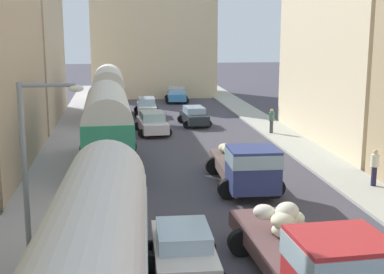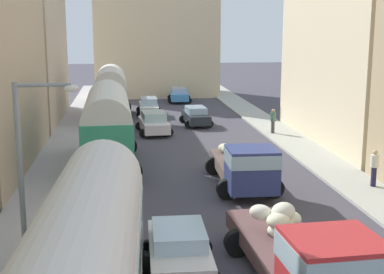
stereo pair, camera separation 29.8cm
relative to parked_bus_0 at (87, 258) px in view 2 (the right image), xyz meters
name	(u,v)px [view 2 (the right image)]	position (x,y,z in m)	size (l,w,h in m)	color
ground_plane	(181,145)	(4.43, 21.49, -2.21)	(154.00, 154.00, 0.00)	#413E47
sidewalk_left	(64,147)	(-2.82, 21.49, -2.14)	(2.50, 70.00, 0.14)	#A9A3A5
sidewalk_right	(292,141)	(11.68, 21.49, -2.14)	(2.50, 70.00, 0.14)	#A5A69B
building_left_3	(32,54)	(-6.15, 31.92, 3.04)	(4.57, 13.33, 10.43)	beige
building_right_2	(354,53)	(15.42, 21.26, 3.51)	(5.48, 14.83, 11.40)	beige
distant_church	(156,33)	(4.43, 46.94, 4.43)	(12.91, 6.65, 18.59)	beige
parked_bus_0	(87,258)	(0.00, 0.00, 0.00)	(3.56, 9.77, 4.00)	beige
parked_bus_1	(108,124)	(0.02, 16.52, 0.17)	(3.41, 9.22, 4.28)	#31976B
parked_bus_2	(111,90)	(-0.14, 32.46, 0.07)	(3.42, 8.65, 4.15)	beige
cargo_truck_0	(308,257)	(5.77, 1.43, -0.94)	(3.34, 7.61, 2.45)	#AD2427
cargo_truck_1	(245,165)	(6.30, 11.60, -0.99)	(3.10, 6.84, 2.30)	navy
car_0	(196,116)	(6.29, 28.45, -1.48)	(2.32, 4.01, 1.42)	#21282D
car_1	(179,95)	(6.33, 41.23, -1.47)	(2.46, 3.84, 1.45)	#408DCA
car_2	(179,250)	(2.46, 3.47, -1.45)	(2.44, 4.08, 1.50)	silver
car_3	(154,123)	(2.93, 25.65, -1.44)	(2.54, 4.47, 1.53)	silver
car_4	(149,107)	(2.95, 33.45, -1.45)	(2.17, 4.40, 1.52)	silver
pedestrian_0	(374,167)	(12.27, 11.08, -1.15)	(0.51, 0.51, 1.86)	#24213C
pedestrian_1	(273,120)	(11.07, 24.02, -1.17)	(0.53, 0.53, 1.83)	#423E42
streetlamp_near	(29,163)	(-1.80, 3.64, 1.37)	(1.84, 0.28, 5.90)	gray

